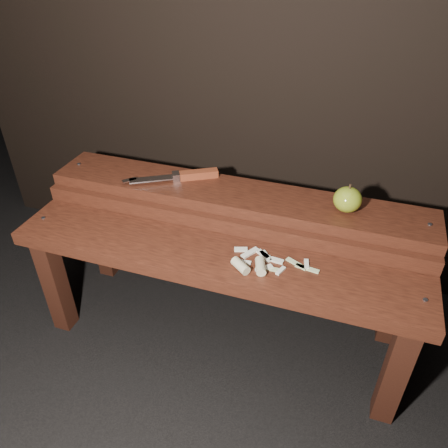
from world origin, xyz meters
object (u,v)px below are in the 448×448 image
(bench_rear_tier, at_px, (235,215))
(apple, at_px, (348,199))
(knife, at_px, (187,176))
(bench_front_tier, at_px, (211,275))

(bench_rear_tier, xyz_separation_m, apple, (0.33, 0.00, 0.12))
(bench_rear_tier, bearing_deg, knife, 170.97)
(knife, bearing_deg, bench_rear_tier, -9.03)
(apple, xyz_separation_m, knife, (-0.50, 0.02, -0.02))
(bench_rear_tier, bearing_deg, apple, 0.74)
(bench_front_tier, bearing_deg, apple, 34.77)
(bench_front_tier, height_order, knife, knife)
(bench_front_tier, distance_m, bench_rear_tier, 0.23)
(apple, bearing_deg, bench_front_tier, -145.23)
(bench_front_tier, height_order, apple, apple)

